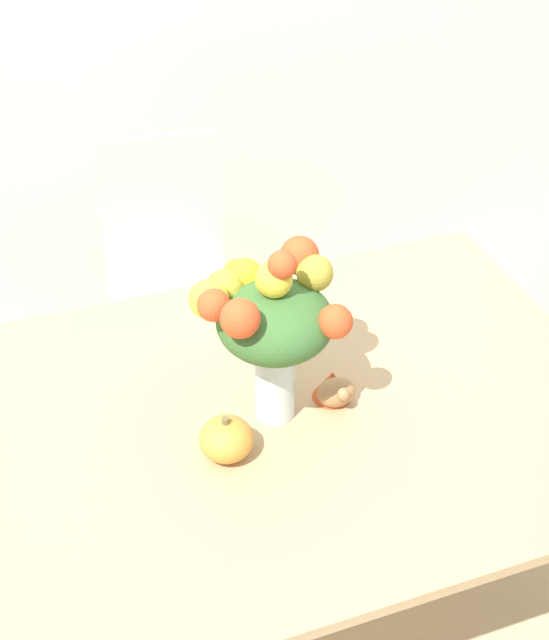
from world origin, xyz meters
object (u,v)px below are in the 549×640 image
Objects in this scene: pumpkin at (226,439)px; turkey_figurine at (334,388)px; dining_chair_near_window at (173,288)px; flower_vase at (270,318)px.

turkey_figurine is (0.30, 0.09, -0.01)m from pumpkin.
turkey_figurine is 0.13× the size of dining_chair_near_window.
dining_chair_near_window is (0.12, 1.02, -0.29)m from pumpkin.
dining_chair_near_window is at bearing 83.22° from pumpkin.
pumpkin is at bearing -91.74° from dining_chair_near_window.
flower_vase is at bearing 36.88° from pumpkin.
flower_vase is at bearing 172.93° from turkey_figurine.
pumpkin is 1.06m from dining_chair_near_window.
pumpkin is at bearing -163.46° from turkey_figurine.
turkey_figurine is 0.99m from dining_chair_near_window.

